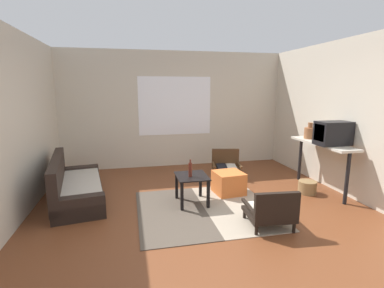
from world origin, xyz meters
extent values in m
plane|color=brown|center=(0.00, 0.00, 0.00)|extent=(7.80, 7.80, 0.00)
cube|color=beige|center=(0.00, 3.06, 1.35)|extent=(5.60, 0.12, 2.70)
cube|color=white|center=(0.00, 3.00, 1.44)|extent=(1.71, 0.01, 1.35)
cube|color=beige|center=(2.66, 0.30, 1.35)|extent=(0.12, 6.60, 2.70)
cube|color=beige|center=(-2.66, 0.30, 1.35)|extent=(0.12, 6.60, 2.70)
cube|color=#4C4238|center=(-0.49, 0.32, 0.01)|extent=(1.03, 1.92, 0.01)
cube|color=gray|center=(0.54, 0.32, 0.01)|extent=(1.03, 1.92, 0.01)
cube|color=black|center=(-1.95, 1.18, 0.11)|extent=(1.00, 1.94, 0.22)
cube|color=#B2A899|center=(-1.92, 1.18, 0.27)|extent=(0.88, 1.75, 0.10)
cube|color=black|center=(-2.25, 1.13, 0.43)|extent=(0.42, 1.85, 0.63)
cube|color=black|center=(-2.07, 2.00, 0.18)|extent=(0.75, 0.29, 0.36)
cube|color=black|center=(-1.82, 0.35, 0.18)|extent=(0.75, 0.29, 0.36)
cube|color=black|center=(-0.12, 0.61, 0.46)|extent=(0.50, 0.58, 0.02)
cube|color=black|center=(-0.33, 0.86, 0.23)|extent=(0.04, 0.04, 0.45)
cube|color=black|center=(0.09, 0.86, 0.23)|extent=(0.04, 0.04, 0.45)
cube|color=black|center=(-0.33, 0.36, 0.23)|extent=(0.04, 0.04, 0.45)
cube|color=black|center=(0.09, 0.36, 0.23)|extent=(0.04, 0.04, 0.45)
cylinder|color=#472D19|center=(1.08, 1.52, 0.07)|extent=(0.04, 0.04, 0.14)
cylinder|color=#472D19|center=(0.59, 1.63, 0.07)|extent=(0.04, 0.04, 0.14)
cylinder|color=#472D19|center=(1.18, 1.96, 0.07)|extent=(0.04, 0.04, 0.14)
cylinder|color=#472D19|center=(0.69, 2.07, 0.07)|extent=(0.04, 0.04, 0.14)
cube|color=#472D19|center=(0.89, 1.79, 0.17)|extent=(0.68, 0.64, 0.05)
cube|color=beige|center=(0.98, 1.75, 0.22)|extent=(0.29, 0.50, 0.06)
cube|color=black|center=(0.78, 1.80, 0.22)|extent=(0.29, 0.50, 0.06)
cube|color=#472D19|center=(0.94, 2.02, 0.38)|extent=(0.58, 0.19, 0.37)
cube|color=#472D19|center=(1.15, 1.74, 0.28)|extent=(0.16, 0.53, 0.04)
cube|color=#472D19|center=(0.62, 1.85, 0.28)|extent=(0.16, 0.53, 0.04)
cylinder|color=black|center=(0.50, -0.10, 0.07)|extent=(0.04, 0.04, 0.14)
cylinder|color=black|center=(1.01, -0.15, 0.07)|extent=(0.04, 0.04, 0.14)
cylinder|color=black|center=(0.46, -0.59, 0.07)|extent=(0.04, 0.04, 0.14)
cylinder|color=black|center=(0.97, -0.63, 0.07)|extent=(0.04, 0.04, 0.14)
cube|color=black|center=(0.73, -0.37, 0.17)|extent=(0.64, 0.61, 0.05)
cube|color=beige|center=(0.63, -0.34, 0.22)|extent=(0.24, 0.52, 0.06)
cube|color=black|center=(0.84, -0.36, 0.22)|extent=(0.24, 0.52, 0.06)
cube|color=black|center=(0.71, -0.62, 0.38)|extent=(0.59, 0.12, 0.38)
cube|color=black|center=(0.46, -0.34, 0.28)|extent=(0.09, 0.57, 0.04)
cube|color=black|center=(1.01, -0.39, 0.28)|extent=(0.09, 0.57, 0.04)
cube|color=#D1662D|center=(0.61, 0.90, 0.20)|extent=(0.53, 0.53, 0.40)
cube|color=beige|center=(2.31, 0.69, 0.88)|extent=(0.40, 1.42, 0.04)
cylinder|color=black|center=(2.31, 0.04, 0.43)|extent=(0.06, 0.06, 0.86)
cylinder|color=black|center=(2.31, 1.34, 0.43)|extent=(0.06, 0.06, 0.86)
cube|color=black|center=(2.31, 0.46, 1.10)|extent=(0.55, 0.34, 0.40)
cube|color=black|center=(2.04, 0.46, 1.12)|extent=(0.01, 0.26, 0.28)
cylinder|color=#935B38|center=(2.31, 1.10, 1.01)|extent=(0.21, 0.21, 0.21)
cylinder|color=#935B38|center=(2.31, 1.10, 1.16)|extent=(0.09, 0.09, 0.10)
cylinder|color=#5B2319|center=(-0.16, 0.57, 0.58)|extent=(0.06, 0.06, 0.22)
cylinder|color=#5B2319|center=(-0.16, 0.57, 0.72)|extent=(0.03, 0.03, 0.06)
cylinder|color=olive|center=(2.00, 0.61, 0.11)|extent=(0.32, 0.32, 0.22)
camera|label=1|loc=(-1.07, -3.69, 1.86)|focal=26.67mm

